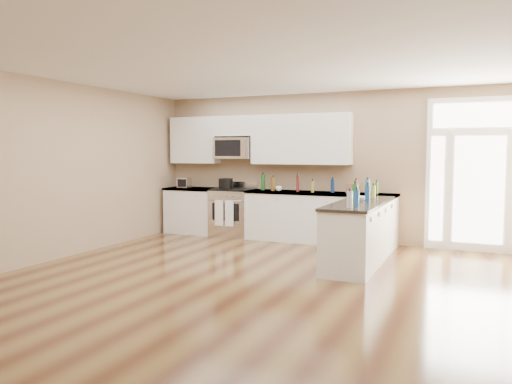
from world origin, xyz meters
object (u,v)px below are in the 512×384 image
Objects in this scene: peninsula_cabinet at (360,235)px; kitchen_range at (233,212)px; toaster_oven at (184,183)px; stockpot at (226,183)px.

kitchen_range reaches higher than peninsula_cabinet.
kitchen_range is (-2.86, 1.45, 0.04)m from peninsula_cabinet.
kitchen_range is 4.35× the size of toaster_oven.
stockpot is 0.94m from toaster_oven.
kitchen_range is at bearing 153.16° from peninsula_cabinet.
stockpot reaches higher than peninsula_cabinet.
toaster_oven is (-0.93, -0.06, -0.01)m from stockpot.
kitchen_range is 0.60m from stockpot.
peninsula_cabinet is at bearing -25.48° from stockpot.
stockpot is 1.16× the size of toaster_oven.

